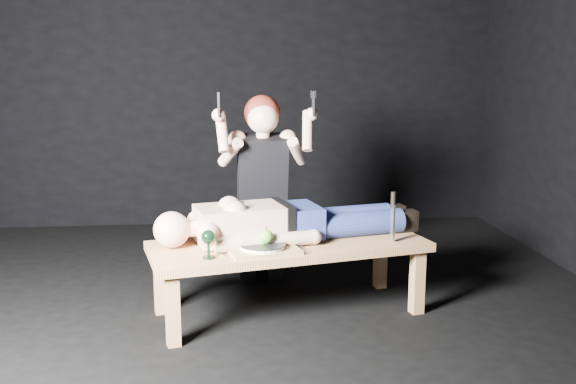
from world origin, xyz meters
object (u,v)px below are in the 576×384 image
(table, at_px, (289,278))
(carving_knife, at_px, (393,217))
(lying_man, at_px, (292,216))
(serving_tray, at_px, (263,250))
(kneeling_woman, at_px, (261,188))
(goblet, at_px, (208,244))

(table, relative_size, carving_knife, 5.39)
(lying_man, xyz_separation_m, serving_tray, (-0.20, -0.30, -0.12))
(table, height_order, kneeling_woman, kneeling_woman)
(goblet, xyz_separation_m, carving_knife, (1.10, 0.24, 0.07))
(serving_tray, bearing_deg, lying_man, 56.52)
(goblet, distance_m, carving_knife, 1.13)
(serving_tray, height_order, carving_knife, carving_knife)
(table, bearing_deg, kneeling_woman, 89.07)
(table, bearing_deg, serving_tray, -144.84)
(lying_man, height_order, carving_knife, carving_knife)
(lying_man, relative_size, carving_knife, 5.57)
(table, relative_size, kneeling_woman, 1.23)
(lying_man, xyz_separation_m, carving_knife, (0.60, -0.15, 0.02))
(kneeling_woman, height_order, goblet, kneeling_woman)
(serving_tray, xyz_separation_m, carving_knife, (0.79, 0.14, 0.14))
(table, bearing_deg, goblet, -161.96)
(kneeling_woman, xyz_separation_m, goblet, (-0.34, -0.89, -0.14))
(carving_knife, bearing_deg, lying_man, 152.30)
(kneeling_woman, xyz_separation_m, carving_knife, (0.76, -0.65, -0.07))
(serving_tray, distance_m, goblet, 0.33)
(table, relative_size, goblet, 10.27)
(kneeling_woman, distance_m, carving_knife, 1.00)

